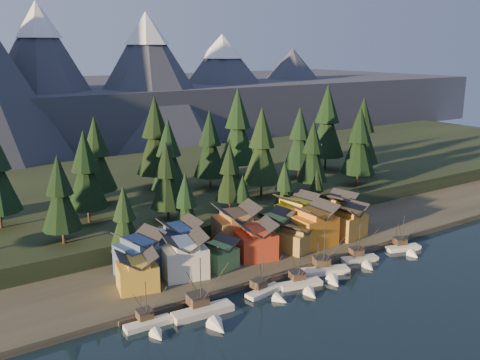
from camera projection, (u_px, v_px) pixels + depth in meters
ground at (332, 302)px, 109.04m from camera, size 500.00×500.00×0.00m
shore_strip at (227, 241)px, 141.10m from camera, size 400.00×50.00×1.50m
hillside at (148, 191)px, 180.86m from camera, size 420.00×100.00×6.00m
dock at (282, 272)px, 122.22m from camera, size 80.00×4.00×1.00m
mountain_ridge at (37, 96)px, 272.63m from camera, size 560.00×190.00×90.00m
boat_0 at (150, 320)px, 98.11m from camera, size 9.33×10.10×9.81m
boat_1 at (206, 307)px, 101.98m from camera, size 12.75×13.75×12.92m
boat_2 at (268, 287)px, 111.32m from camera, size 9.45×10.05×9.94m
boat_3 at (303, 281)px, 114.63m from camera, size 10.24×10.78×10.20m
boat_4 at (327, 267)px, 120.91m from camera, size 11.97×12.35×11.96m
boat_5 at (362, 255)px, 128.30m from camera, size 9.69×10.08×10.34m
boat_6 at (406, 244)px, 135.49m from camera, size 9.58×9.95×10.05m
house_front_0 at (137, 270)px, 110.52m from camera, size 9.46×9.13×7.98m
house_front_1 at (184, 254)px, 116.85m from camera, size 11.09×10.80×9.66m
house_front_2 at (219, 253)px, 121.28m from camera, size 8.30×8.35×6.83m
house_front_3 at (256, 239)px, 126.91m from camera, size 10.50×10.20×8.95m
house_front_4 at (296, 236)px, 131.48m from camera, size 8.57×8.96×7.07m
house_front_5 at (313, 223)px, 135.40m from camera, size 10.25×9.34×10.66m
house_front_6 at (347, 219)px, 141.47m from camera, size 10.14×9.74×8.85m
house_back_0 at (140, 252)px, 117.35m from camera, size 10.45×10.16×9.83m
house_back_1 at (180, 239)px, 125.71m from camera, size 9.34×9.44×9.77m
house_back_2 at (236, 225)px, 133.09m from camera, size 12.21×11.56×11.06m
house_back_3 at (274, 226)px, 136.54m from camera, size 9.06×8.22×8.54m
house_back_4 at (297, 212)px, 145.56m from camera, size 10.85×10.53×10.35m
house_back_5 at (337, 209)px, 149.16m from camera, size 10.18×10.26×9.54m
tree_hill_2 at (60, 196)px, 121.87m from camera, size 9.11×9.11×21.23m
tree_hill_3 at (86, 172)px, 136.51m from camera, size 10.50×10.50×24.45m
tree_hill_4 at (96, 157)px, 152.76m from camera, size 11.05×11.05×25.74m
tree_hill_5 at (167, 178)px, 138.60m from camera, size 9.12×9.12×21.25m
tree_hill_6 at (169, 157)px, 154.52m from camera, size 10.72×10.72×24.98m
tree_hill_7 at (229, 174)px, 146.96m from camera, size 8.33×8.33×19.40m
tree_hill_8 at (210, 146)px, 169.82m from camera, size 10.92×10.92×25.44m
tree_hill_9 at (262, 148)px, 160.17m from camera, size 11.81×11.81×27.51m
tree_hill_10 at (238, 129)px, 184.14m from camera, size 13.41×13.41×31.24m
tree_hill_11 at (313, 154)px, 165.41m from camera, size 9.76×9.76×22.73m
tree_hill_12 at (299, 140)px, 182.31m from camera, size 10.80×10.80×25.16m
tree_hill_13 at (359, 143)px, 173.06m from camera, size 11.26×11.26×26.24m
tree_hill_14 at (327, 124)px, 196.03m from camera, size 13.52×13.52×31.51m
tree_hill_15 at (156, 138)px, 169.73m from camera, size 12.84×12.84×29.90m
tree_hill_17 at (362, 133)px, 187.38m from camera, size 11.97×11.97×27.88m
tree_shore_0 at (125, 221)px, 123.36m from camera, size 7.91×7.91×18.42m
tree_shore_1 at (186, 207)px, 131.88m from camera, size 8.31×8.31×19.36m
tree_shore_2 at (243, 202)px, 141.43m from camera, size 7.14×7.14×16.63m
tree_shore_3 at (284, 191)px, 148.73m from camera, size 7.98×7.98×18.60m
tree_shore_4 at (316, 192)px, 155.72m from camera, size 6.32×6.32×14.73m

